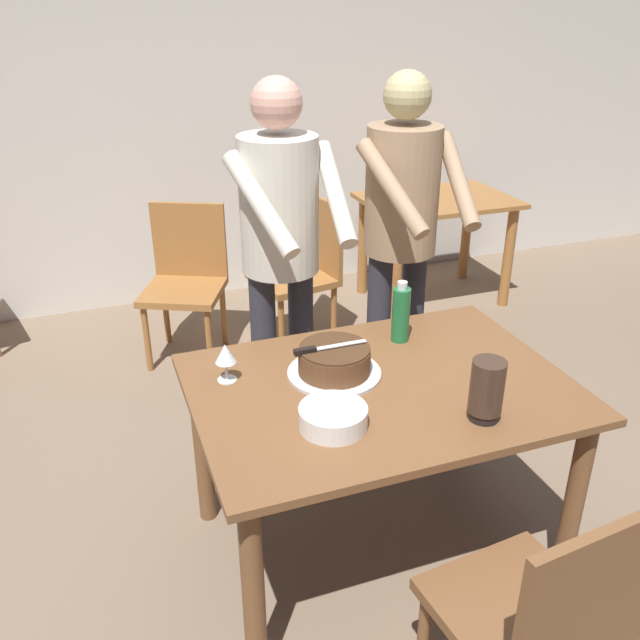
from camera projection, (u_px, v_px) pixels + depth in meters
ground_plane at (374, 545)px, 2.71m from camera, size 14.00×14.00×0.00m
back_wall at (209, 101)px, 4.48m from camera, size 10.00×0.12×2.70m
main_dining_table at (380, 412)px, 2.43m from camera, size 1.32×0.94×0.75m
cake_on_platter at (334, 362)px, 2.42m from camera, size 0.34×0.34×0.11m
cake_knife at (315, 349)px, 2.37m from camera, size 0.27×0.02×0.02m
plate_stack at (333, 417)px, 2.13m from camera, size 0.22×0.22×0.07m
wine_glass_near at (226, 355)px, 2.36m from camera, size 0.08×0.08×0.14m
water_bottle at (401, 314)px, 2.64m from camera, size 0.07×0.07×0.25m
hurricane_lamp at (487, 390)px, 2.15m from camera, size 0.11×0.11×0.21m
person_cutting_cake at (281, 241)px, 2.77m from camera, size 0.46×0.57×1.72m
person_standing_beside at (401, 225)px, 2.97m from camera, size 0.47×0.56×1.72m
chair_near_side at (541, 616)px, 1.81m from camera, size 0.48×0.48×0.90m
background_table at (436, 221)px, 4.65m from camera, size 1.00×0.70×0.74m
background_chair_1 at (186, 277)px, 3.97m from camera, size 0.59×0.59×0.90m
background_chair_2 at (304, 267)px, 4.11m from camera, size 0.52×0.52×0.90m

